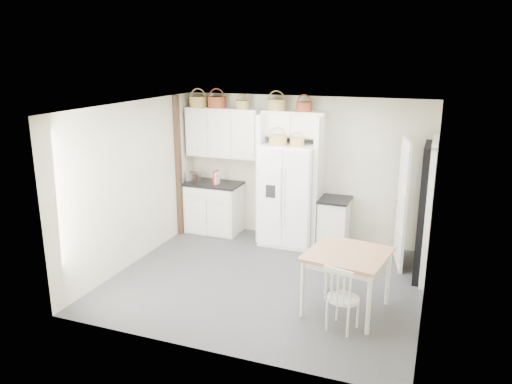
% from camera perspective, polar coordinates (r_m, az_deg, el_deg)
% --- Properties ---
extents(floor, '(4.50, 4.50, 0.00)m').
position_cam_1_polar(floor, '(7.66, 1.17, -10.03)').
color(floor, '#353535').
rests_on(floor, ground).
extents(ceiling, '(4.50, 4.50, 0.00)m').
position_cam_1_polar(ceiling, '(6.95, 1.29, 9.71)').
color(ceiling, white).
rests_on(ceiling, wall_back).
extents(wall_back, '(4.50, 0.00, 4.50)m').
position_cam_1_polar(wall_back, '(9.05, 5.47, 2.66)').
color(wall_back, '#B0AA8C').
rests_on(wall_back, floor).
extents(wall_left, '(0.00, 4.00, 4.00)m').
position_cam_1_polar(wall_left, '(8.20, -13.77, 0.92)').
color(wall_left, '#B0AA8C').
rests_on(wall_left, floor).
extents(wall_right, '(0.00, 4.00, 4.00)m').
position_cam_1_polar(wall_right, '(6.82, 19.36, -2.48)').
color(wall_right, '#B0AA8C').
rests_on(wall_right, floor).
extents(refrigerator, '(0.93, 0.75, 1.80)m').
position_cam_1_polar(refrigerator, '(8.84, 3.82, -0.31)').
color(refrigerator, white).
rests_on(refrigerator, floor).
extents(base_cab_left, '(1.00, 0.63, 0.92)m').
position_cam_1_polar(base_cab_left, '(9.55, -4.78, -1.83)').
color(base_cab_left, white).
rests_on(base_cab_left, floor).
extents(base_cab_right, '(0.48, 0.58, 0.85)m').
position_cam_1_polar(base_cab_right, '(8.86, 8.91, -3.63)').
color(base_cab_right, white).
rests_on(base_cab_right, floor).
extents(dining_table, '(1.13, 1.13, 0.82)m').
position_cam_1_polar(dining_table, '(6.77, 10.29, -10.05)').
color(dining_table, '#A97349').
rests_on(dining_table, floor).
extents(windsor_chair, '(0.49, 0.46, 0.83)m').
position_cam_1_polar(windsor_chair, '(6.33, 9.94, -11.90)').
color(windsor_chair, white).
rests_on(windsor_chair, floor).
extents(counter_left, '(1.04, 0.67, 0.04)m').
position_cam_1_polar(counter_left, '(9.42, -4.85, 0.97)').
color(counter_left, black).
rests_on(counter_left, base_cab_left).
extents(counter_right, '(0.52, 0.62, 0.04)m').
position_cam_1_polar(counter_right, '(8.73, 9.03, -0.87)').
color(counter_right, black).
rests_on(counter_right, base_cab_right).
extents(toaster, '(0.30, 0.23, 0.18)m').
position_cam_1_polar(toaster, '(9.49, -7.15, 1.72)').
color(toaster, silver).
rests_on(toaster, counter_left).
extents(cookbook_red, '(0.05, 0.17, 0.25)m').
position_cam_1_polar(cookbook_red, '(9.28, -4.62, 1.69)').
color(cookbook_red, '#B01620').
rests_on(cookbook_red, counter_left).
extents(cookbook_cream, '(0.04, 0.15, 0.23)m').
position_cam_1_polar(cookbook_cream, '(9.27, -4.46, 1.60)').
color(cookbook_cream, beige).
rests_on(cookbook_cream, counter_left).
extents(basket_upper_a, '(0.34, 0.34, 0.19)m').
position_cam_1_polar(basket_upper_a, '(9.43, -6.61, 10.20)').
color(basket_upper_a, olive).
rests_on(basket_upper_a, upper_cabinet).
extents(basket_upper_b, '(0.34, 0.34, 0.20)m').
position_cam_1_polar(basket_upper_b, '(9.26, -4.50, 10.19)').
color(basket_upper_b, brown).
rests_on(basket_upper_b, upper_cabinet).
extents(basket_upper_c, '(0.26, 0.26, 0.15)m').
position_cam_1_polar(basket_upper_c, '(9.06, -1.55, 9.95)').
color(basket_upper_c, olive).
rests_on(basket_upper_c, upper_cabinet).
extents(basket_bridge_a, '(0.34, 0.34, 0.19)m').
position_cam_1_polar(basket_bridge_a, '(8.84, 2.34, 9.93)').
color(basket_bridge_a, olive).
rests_on(basket_bridge_a, bridge_cabinet).
extents(basket_bridge_b, '(0.28, 0.28, 0.16)m').
position_cam_1_polar(basket_bridge_b, '(8.70, 5.51, 9.69)').
color(basket_bridge_b, brown).
rests_on(basket_bridge_b, bridge_cabinet).
extents(basket_fridge_a, '(0.31, 0.31, 0.17)m').
position_cam_1_polar(basket_fridge_a, '(8.58, 2.52, 5.95)').
color(basket_fridge_a, olive).
rests_on(basket_fridge_a, refrigerator).
extents(basket_fridge_b, '(0.24, 0.24, 0.13)m').
position_cam_1_polar(basket_fridge_b, '(8.49, 4.72, 5.68)').
color(basket_fridge_b, olive).
rests_on(basket_fridge_b, refrigerator).
extents(upper_cabinet, '(1.40, 0.34, 0.90)m').
position_cam_1_polar(upper_cabinet, '(9.28, -3.74, 6.79)').
color(upper_cabinet, white).
rests_on(upper_cabinet, wall_back).
extents(bridge_cabinet, '(1.12, 0.34, 0.45)m').
position_cam_1_polar(bridge_cabinet, '(8.78, 4.36, 7.77)').
color(bridge_cabinet, white).
rests_on(bridge_cabinet, wall_back).
extents(fridge_panel_left, '(0.08, 0.60, 2.30)m').
position_cam_1_polar(fridge_panel_left, '(9.00, 0.88, 1.67)').
color(fridge_panel_left, white).
rests_on(fridge_panel_left, floor).
extents(fridge_panel_right, '(0.08, 0.60, 2.30)m').
position_cam_1_polar(fridge_panel_right, '(8.71, 7.20, 1.09)').
color(fridge_panel_right, white).
rests_on(fridge_panel_right, floor).
extents(trim_post, '(0.09, 0.09, 2.60)m').
position_cam_1_polar(trim_post, '(9.28, -8.85, 2.87)').
color(trim_post, black).
rests_on(trim_post, floor).
extents(doorway_void, '(0.18, 0.85, 2.05)m').
position_cam_1_polar(doorway_void, '(7.86, 18.78, -2.19)').
color(doorway_void, black).
rests_on(doorway_void, floor).
extents(door_slab, '(0.21, 0.79, 2.05)m').
position_cam_1_polar(door_slab, '(8.19, 16.38, -1.28)').
color(door_slab, white).
rests_on(door_slab, floor).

